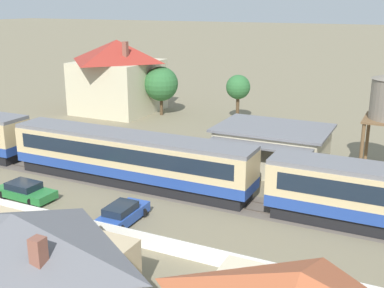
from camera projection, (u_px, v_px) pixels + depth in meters
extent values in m
plane|color=#7A7056|center=(159.00, 187.00, 37.30)|extent=(600.00, 600.00, 0.00)
cylinder|color=black|center=(319.00, 217.00, 31.13)|extent=(0.90, 0.18, 0.90)
cylinder|color=black|center=(323.00, 209.00, 32.37)|extent=(0.90, 0.18, 0.90)
cube|color=#234293|center=(129.00, 168.00, 37.74)|extent=(20.33, 3.15, 0.80)
cube|color=#D1B784|center=(129.00, 150.00, 37.34)|extent=(20.33, 3.15, 2.06)
cube|color=#192330|center=(129.00, 149.00, 37.31)|extent=(18.70, 3.19, 1.15)
cube|color=slate|center=(128.00, 136.00, 37.00)|extent=(20.33, 2.96, 0.30)
cube|color=black|center=(130.00, 178.00, 37.98)|extent=(19.51, 2.71, 0.88)
cylinder|color=black|center=(203.00, 195.00, 34.56)|extent=(0.90, 0.18, 0.90)
cylinder|color=black|center=(211.00, 189.00, 35.80)|extent=(0.90, 0.18, 0.90)
cylinder|color=black|center=(57.00, 168.00, 40.17)|extent=(0.90, 0.18, 0.90)
cylinder|color=black|center=(69.00, 163.00, 41.41)|extent=(0.90, 0.18, 0.90)
cube|color=#665B51|center=(140.00, 185.00, 37.71)|extent=(136.41, 3.60, 0.01)
cube|color=#4C4238|center=(135.00, 188.00, 37.09)|extent=(136.41, 0.12, 0.04)
cube|color=#4C4238|center=(145.00, 182.00, 38.33)|extent=(136.41, 0.12, 0.04)
cube|color=#BCB293|center=(272.00, 149.00, 40.91)|extent=(8.63, 6.24, 3.54)
cube|color=slate|center=(273.00, 128.00, 40.38)|extent=(9.32, 6.74, 0.20)
cube|color=slate|center=(259.00, 146.00, 37.14)|extent=(8.28, 1.60, 0.16)
cylinder|color=brown|center=(255.00, 168.00, 37.08)|extent=(0.14, 0.14, 3.06)
cube|color=beige|center=(119.00, 86.00, 62.27)|extent=(9.23, 9.77, 6.56)
pyramid|color=#9E2D23|center=(117.00, 50.00, 60.96)|extent=(9.97, 10.55, 2.67)
cube|color=brown|center=(125.00, 52.00, 58.16)|extent=(0.56, 0.56, 2.40)
cylinder|color=brown|center=(367.00, 142.00, 40.74)|extent=(0.28, 0.28, 4.86)
cylinder|color=brown|center=(361.00, 154.00, 37.49)|extent=(0.28, 0.28, 4.86)
cube|color=tan|center=(19.00, 277.00, 22.37)|extent=(9.48, 6.33, 3.05)
pyramid|color=slate|center=(14.00, 231.00, 21.70)|extent=(10.24, 6.84, 1.68)
cube|color=brown|center=(39.00, 255.00, 19.47)|extent=(0.56, 0.56, 1.51)
cube|color=white|center=(38.00, 215.00, 31.27)|extent=(48.75, 0.06, 1.05)
cube|color=#287A38|center=(26.00, 193.00, 35.03)|extent=(4.64, 2.04, 0.58)
cube|color=#192330|center=(24.00, 185.00, 34.94)|extent=(2.35, 1.69, 0.49)
cylinder|color=black|center=(31.00, 202.00, 33.73)|extent=(0.62, 0.20, 0.62)
cylinder|color=black|center=(49.00, 194.00, 35.14)|extent=(0.62, 0.20, 0.62)
cylinder|color=black|center=(3.00, 195.00, 35.01)|extent=(0.62, 0.20, 0.62)
cylinder|color=black|center=(21.00, 187.00, 36.41)|extent=(0.62, 0.20, 0.62)
cube|color=#284CA8|center=(122.00, 216.00, 31.14)|extent=(1.81, 4.42, 0.65)
cube|color=#192330|center=(121.00, 209.00, 30.86)|extent=(1.52, 2.22, 0.49)
cylinder|color=black|center=(143.00, 213.00, 32.07)|extent=(0.62, 0.20, 0.62)
cylinder|color=black|center=(124.00, 209.00, 32.68)|extent=(0.62, 0.20, 0.62)
cylinder|color=black|center=(121.00, 229.00, 29.70)|extent=(0.62, 0.20, 0.62)
cylinder|color=black|center=(100.00, 225.00, 30.31)|extent=(0.62, 0.20, 0.62)
cylinder|color=#4C3823|center=(161.00, 104.00, 60.78)|extent=(0.39, 0.39, 2.70)
sphere|color=#2D6633|center=(161.00, 84.00, 60.03)|extent=(4.27, 4.27, 4.27)
cylinder|color=#4C3823|center=(238.00, 108.00, 57.40)|extent=(0.40, 0.40, 3.30)
sphere|color=#2D6633|center=(238.00, 87.00, 56.68)|extent=(2.87, 2.87, 2.87)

